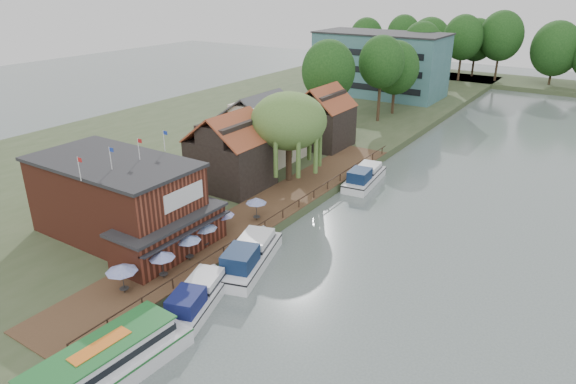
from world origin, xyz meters
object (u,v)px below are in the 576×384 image
Objects in this scene: cottage_a at (230,151)px; willow at (289,138)px; umbrella_1 at (163,265)px; cruiser_0 at (197,294)px; cottage_c at (323,116)px; umbrella_0 at (123,279)px; swan at (117,364)px; umbrella_3 at (205,235)px; umbrella_2 at (189,247)px; hotel_block at (380,64)px; cottage_b at (262,127)px; pub at (131,203)px; umbrella_4 at (222,222)px; cruiser_1 at (249,253)px; cruiser_2 at (365,175)px; tour_boat at (94,370)px; umbrella_5 at (256,209)px.

willow is (4.50, 5.00, 0.96)m from cottage_a.
umbrella_1 is 0.25× the size of cruiser_0.
cottage_c is at bearing 86.99° from cottage_a.
umbrella_0 is (2.55, -26.39, -3.93)m from willow.
swan is at bearing -65.57° from cottage_a.
umbrella_3 is 14.45m from swan.
cottage_c is at bearing 101.21° from umbrella_2.
cottage_c is 3.58× the size of umbrella_3.
hotel_block is 2.65× the size of cottage_b.
umbrella_1 is (11.02, -28.33, -2.96)m from cottage_b.
cottage_b reaches higher than pub.
cottage_b is (-3.00, 10.00, 0.00)m from cottage_a.
umbrella_0 is 11.58m from umbrella_4.
cruiser_0 is (10.76, -3.58, -3.53)m from pub.
pub reaches higher than cruiser_1.
umbrella_0 reaches higher than cruiser_2.
umbrella_1 reaches higher than cruiser_1.
umbrella_4 is at bearing 107.06° from swan.
umbrella_2 is at bearing -80.29° from umbrella_3.
umbrella_1 is 0.24× the size of cruiser_2.
umbrella_1 is at bearing -25.38° from pub.
umbrella_0 is 10.67m from cruiser_1.
willow is 4.39× the size of umbrella_4.
umbrella_2 is 5.41m from cruiser_0.
umbrella_2 is 1.00× the size of umbrella_4.
hotel_block is 1.96× the size of tour_boat.
swan is at bearing -72.94° from umbrella_4.
cruiser_2 is at bearing 82.33° from umbrella_2.
umbrella_0 and umbrella_2 have the same top height.
cottage_a is 31.02m from tour_boat.
cottage_b reaches higher than cruiser_1.
pub reaches higher than umbrella_3.
cottage_a is at bearing 108.24° from umbrella_0.
cottage_b is at bearing 99.37° from cruiser_0.
umbrella_2 is at bearing -80.58° from umbrella_4.
pub is 8.19m from umbrella_4.
umbrella_5 is 22.81m from tour_boat.
tour_boat reaches higher than swan.
umbrella_4 is at bearing 101.14° from cruiser_0.
cruiser_0 is (3.74, -0.25, -1.16)m from umbrella_1.
umbrella_2 is (0.72, 6.26, 0.00)m from umbrella_0.
umbrella_2 is 0.25× the size of cruiser_0.
cruiser_2 is at bearing 42.42° from willow.
umbrella_1 is (3.52, -23.33, -3.93)m from willow.
cottage_a is 0.82× the size of willow.
umbrella_1 is 1.00× the size of umbrella_3.
umbrella_2 is 26.61m from cruiser_2.
cottage_c is 3.58× the size of umbrella_4.
willow is at bearing 95.52° from umbrella_0.
cottage_b reaches higher than cruiser_0.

